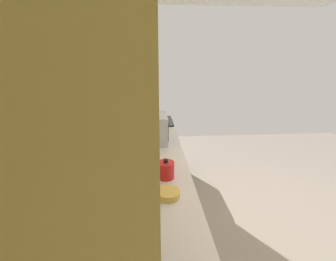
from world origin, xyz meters
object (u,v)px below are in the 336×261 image
object	(u,v)px
oven_range	(154,146)
kettle	(166,170)
microwave	(152,128)
bowl	(168,193)

from	to	relation	value
oven_range	kettle	xyz separation A→B (m)	(-1.84, -0.08, 0.51)
oven_range	kettle	world-z (taller)	oven_range
microwave	bowl	xyz separation A→B (m)	(-1.21, -0.11, -0.14)
bowl	kettle	bearing A→B (deg)	0.00
oven_range	bowl	xyz separation A→B (m)	(-2.13, -0.08, 0.47)
bowl	kettle	distance (m)	0.29
oven_range	bowl	size ratio (longest dim) A/B	6.10
bowl	kettle	world-z (taller)	kettle
microwave	bowl	world-z (taller)	microwave
oven_range	bowl	distance (m)	2.18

